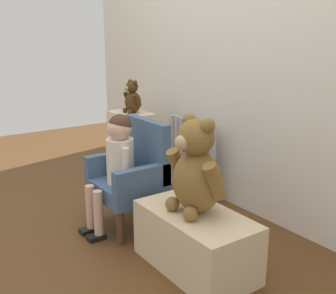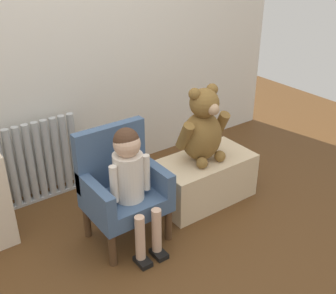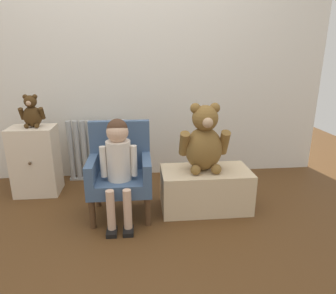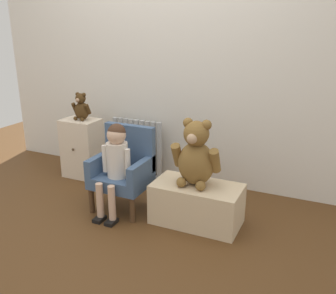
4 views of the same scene
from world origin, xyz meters
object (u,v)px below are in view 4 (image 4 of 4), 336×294
at_px(radiator, 137,148).
at_px(child_figure, 116,156).
at_px(child_armchair, 124,169).
at_px(small_teddy_bear, 81,108).
at_px(large_teddy_bear, 196,156).
at_px(low_bench, 197,204).
at_px(small_dresser, 82,148).

height_order(radiator, child_figure, child_figure).
bearing_deg(child_armchair, small_teddy_bear, 149.48).
relative_size(radiator, large_teddy_bear, 1.13).
xyz_separation_m(child_figure, large_teddy_bear, (0.62, 0.13, 0.05)).
bearing_deg(low_bench, child_armchair, -179.64).
bearing_deg(small_teddy_bear, large_teddy_bear, -16.86).
distance_m(child_figure, low_bench, 0.73).
height_order(low_bench, small_teddy_bear, small_teddy_bear).
height_order(child_armchair, low_bench, child_armchair).
bearing_deg(small_teddy_bear, child_armchair, -30.52).
height_order(radiator, small_teddy_bear, small_teddy_bear).
bearing_deg(child_figure, small_dresser, 144.50).
relative_size(child_armchair, low_bench, 1.02).
bearing_deg(small_teddy_bear, small_dresser, -154.65).
bearing_deg(child_figure, radiator, 107.74).
distance_m(radiator, small_teddy_bear, 0.67).
bearing_deg(low_bench, small_teddy_bear, 162.92).
xyz_separation_m(radiator, large_teddy_bear, (0.87, -0.65, 0.25)).
distance_m(child_armchair, child_figure, 0.18).
bearing_deg(small_dresser, child_figure, -35.50).
xyz_separation_m(small_dresser, child_figure, (0.73, -0.52, 0.19)).
bearing_deg(radiator, large_teddy_bear, -36.73).
xyz_separation_m(child_figure, low_bench, (0.64, 0.11, -0.33)).
relative_size(small_dresser, small_teddy_bear, 2.20).
xyz_separation_m(low_bench, large_teddy_bear, (-0.02, 0.01, 0.38)).
bearing_deg(small_dresser, low_bench, -16.52).
distance_m(child_figure, small_teddy_bear, 0.92).
height_order(large_teddy_bear, small_teddy_bear, small_teddy_bear).
height_order(child_figure, small_teddy_bear, small_teddy_bear).
bearing_deg(low_bench, large_teddy_bear, 149.58).
bearing_deg(large_teddy_bear, small_teddy_bear, 163.14).
distance_m(large_teddy_bear, small_teddy_bear, 1.41).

